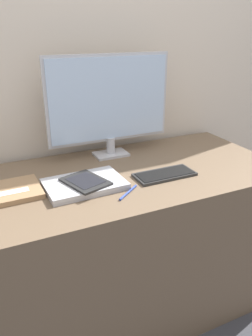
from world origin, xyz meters
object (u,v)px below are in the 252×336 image
(notebook, at_px, (12,191))
(pen, at_px, (129,193))
(laptop, at_px, (84,184))
(ereader, at_px, (85,181))
(keyboard, at_px, (165,174))
(monitor, at_px, (110,102))

(notebook, bearing_deg, pen, -25.57)
(laptop, bearing_deg, pen, -43.48)
(laptop, distance_m, ereader, 0.02)
(pen, bearing_deg, notebook, 154.43)
(keyboard, height_order, pen, keyboard)
(ereader, xyz_separation_m, notebook, (-0.27, 0.08, -0.02))
(monitor, distance_m, pen, 0.50)
(ereader, relative_size, notebook, 0.99)
(monitor, distance_m, keyboard, 0.43)
(monitor, height_order, pen, monitor)
(keyboard, relative_size, pen, 2.36)
(laptop, height_order, notebook, laptop)
(monitor, relative_size, ereader, 2.85)
(laptop, bearing_deg, monitor, 51.06)
(monitor, distance_m, ereader, 0.44)
(keyboard, bearing_deg, laptop, 172.90)
(monitor, distance_m, laptop, 0.45)
(keyboard, xyz_separation_m, laptop, (-0.35, 0.04, 0.01))
(ereader, bearing_deg, keyboard, -5.07)
(keyboard, bearing_deg, monitor, 109.13)
(monitor, height_order, keyboard, monitor)
(ereader, bearing_deg, laptop, 92.64)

